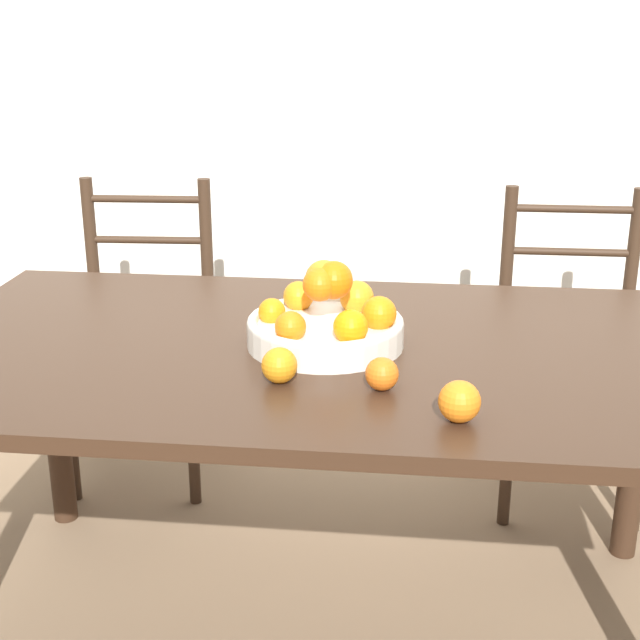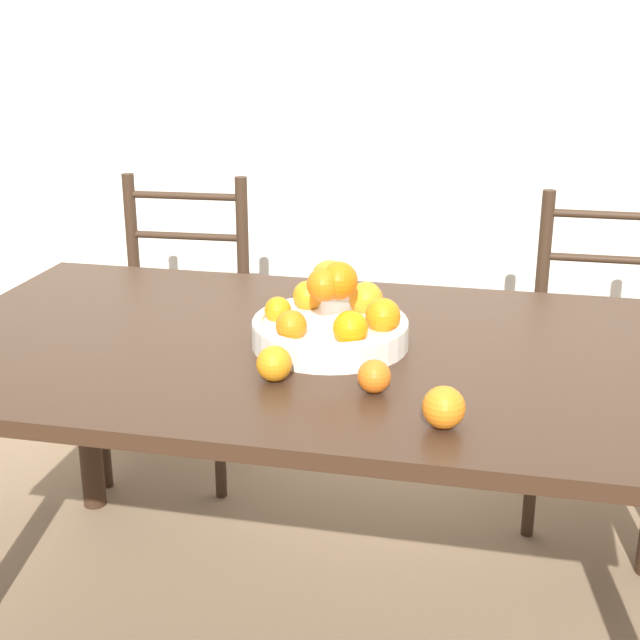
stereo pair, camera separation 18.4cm
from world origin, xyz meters
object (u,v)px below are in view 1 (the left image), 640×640
Objects in this scene: chair_right at (569,352)px; chair_left at (143,335)px; fruit_bowl at (327,321)px; orange_loose_0 at (382,374)px; orange_loose_2 at (459,402)px; orange_loose_1 at (279,365)px.

chair_left is at bearing 179.15° from chair_right.
chair_right is at bearing 49.12° from fruit_bowl.
chair_right is (0.53, 1.00, -0.31)m from orange_loose_0.
chair_right reaches higher than orange_loose_0.
chair_left reaches higher than orange_loose_0.
fruit_bowl is at bearing 127.73° from orange_loose_2.
orange_loose_1 is at bearing 176.17° from orange_loose_0.
orange_loose_1 is 1.27m from chair_right.
orange_loose_2 is 0.08× the size of chair_left.
chair_left is at bearing 131.29° from fruit_bowl.
orange_loose_0 is 0.07× the size of chair_right.
chair_right is at bearing -3.30° from chair_left.
chair_left is at bearing 130.19° from orange_loose_2.
orange_loose_2 is at bearing -109.81° from chair_right.
fruit_bowl is at bearing 119.73° from orange_loose_0.
chair_right is (0.73, 0.98, -0.32)m from orange_loose_1.
orange_loose_0 is 0.85× the size of orange_loose_2.
orange_loose_1 is 0.37m from orange_loose_2.
chair_left is (-0.95, 1.12, -0.32)m from orange_loose_2.
fruit_bowl is at bearing 71.95° from orange_loose_1.
fruit_bowl is 0.27m from orange_loose_0.
fruit_bowl is 4.47× the size of orange_loose_2.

